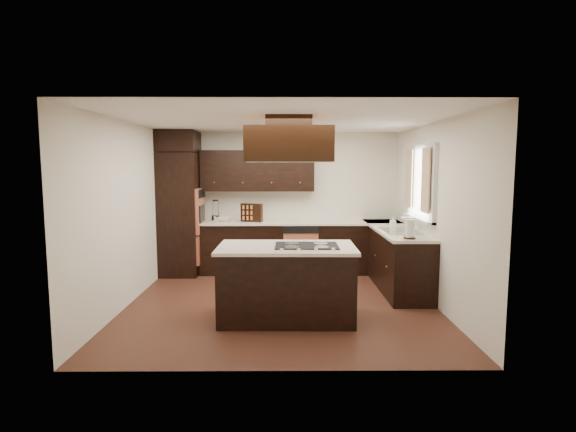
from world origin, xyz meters
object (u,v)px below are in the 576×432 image
object	(u,v)px
oven_column	(180,214)
spice_rack	(252,213)
island	(287,284)
range_hood	(289,145)

from	to	relation	value
oven_column	spice_rack	distance (m)	1.25
oven_column	spice_rack	xyz separation A→B (m)	(1.24, 0.03, 0.02)
spice_rack	oven_column	bearing A→B (deg)	-159.22
oven_column	island	size ratio (longest dim) A/B	1.30
oven_column	spice_rack	size ratio (longest dim) A/B	5.50
oven_column	range_hood	world-z (taller)	range_hood
island	spice_rack	size ratio (longest dim) A/B	4.23
island	range_hood	distance (m)	1.72
range_hood	spice_rack	xyz separation A→B (m)	(-0.63, 2.29, -1.08)
oven_column	range_hood	size ratio (longest dim) A/B	2.02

